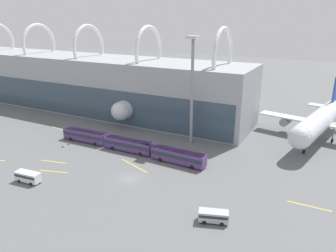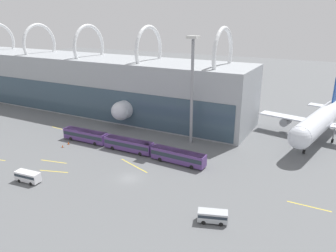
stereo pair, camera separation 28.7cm
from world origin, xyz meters
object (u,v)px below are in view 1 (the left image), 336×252
at_px(service_van_foreground, 213,216).
at_px(service_van_crossing, 28,176).
at_px(airliner_at_gate_near, 155,98).
at_px(shuttle_bus_0, 85,135).
at_px(shuttle_bus_1, 129,144).
at_px(airliner_at_gate_far, 320,121).
at_px(shuttle_bus_2, 178,156).
at_px(floodlight_mast, 192,81).
at_px(traffic_cone_0, 68,143).
at_px(traffic_cone_1, 63,146).

distance_m(service_van_foreground, service_van_crossing, 38.50).
bearing_deg(airliner_at_gate_near, shuttle_bus_0, -2.38).
xyz_separation_m(shuttle_bus_1, service_van_crossing, (-9.02, -23.02, -0.52)).
distance_m(airliner_at_gate_far, shuttle_bus_2, 41.08).
relative_size(airliner_at_gate_near, shuttle_bus_0, 3.24).
distance_m(shuttle_bus_2, service_van_foreground, 23.26).
bearing_deg(shuttle_bus_1, floodlight_mast, 47.99).
relative_size(airliner_at_gate_near, shuttle_bus_1, 3.24).
bearing_deg(shuttle_bus_0, traffic_cone_0, -125.79).
distance_m(shuttle_bus_0, service_van_foreground, 46.97).
bearing_deg(traffic_cone_1, service_van_crossing, -66.06).
bearing_deg(service_van_crossing, service_van_foreground, -178.36).
bearing_deg(shuttle_bus_2, shuttle_bus_1, 179.74).
bearing_deg(shuttle_bus_1, shuttle_bus_0, 179.14).
xyz_separation_m(shuttle_bus_0, service_van_foreground, (43.25, -18.29, -0.63)).
height_order(traffic_cone_0, traffic_cone_1, traffic_cone_0).
bearing_deg(traffic_cone_0, traffic_cone_1, -86.52).
relative_size(shuttle_bus_1, traffic_cone_1, 18.84).
xyz_separation_m(airliner_at_gate_near, shuttle_bus_1, (11.18, -32.72, -3.58)).
distance_m(shuttle_bus_1, floodlight_mast, 22.66).
relative_size(shuttle_bus_1, shuttle_bus_2, 1.00).
bearing_deg(shuttle_bus_2, floodlight_mast, 103.90).
height_order(service_van_foreground, service_van_crossing, service_van_crossing).
relative_size(shuttle_bus_0, traffic_cone_0, 16.39).
bearing_deg(floodlight_mast, service_van_crossing, -119.53).
bearing_deg(service_van_crossing, shuttle_bus_2, -141.29).
xyz_separation_m(shuttle_bus_0, shuttle_bus_1, (14.07, -0.05, 0.00)).
xyz_separation_m(airliner_at_gate_far, traffic_cone_1, (-57.78, -36.03, -5.38)).
xyz_separation_m(floodlight_mast, traffic_cone_0, (-27.98, -16.57, -16.35)).
relative_size(shuttle_bus_0, service_van_crossing, 2.40).
bearing_deg(service_van_foreground, shuttle_bus_2, 111.76).
height_order(shuttle_bus_0, floodlight_mast, floodlight_mast).
xyz_separation_m(airliner_at_gate_near, shuttle_bus_0, (-2.89, -32.67, -3.58)).
xyz_separation_m(shuttle_bus_2, service_van_crossing, (-23.09, -22.44, -0.52)).
relative_size(shuttle_bus_0, floodlight_mast, 0.48).
distance_m(shuttle_bus_1, traffic_cone_1, 17.69).
bearing_deg(service_van_crossing, floodlight_mast, -125.01).
bearing_deg(floodlight_mast, traffic_cone_0, -149.36).
bearing_deg(shuttle_bus_1, service_van_foreground, -32.68).
distance_m(floodlight_mast, traffic_cone_0, 36.40).
bearing_deg(service_van_foreground, service_van_crossing, 168.35).
bearing_deg(service_van_crossing, airliner_at_gate_far, -138.92).
bearing_deg(shuttle_bus_0, traffic_cone_1, -113.57).
relative_size(shuttle_bus_0, traffic_cone_1, 18.86).
bearing_deg(traffic_cone_1, service_van_foreground, -14.97).
xyz_separation_m(shuttle_bus_0, traffic_cone_1, (-2.50, -6.06, -1.49)).
bearing_deg(shuttle_bus_0, airliner_at_gate_far, 27.34).
relative_size(shuttle_bus_2, service_van_crossing, 2.41).
bearing_deg(airliner_at_gate_far, shuttle_bus_1, -43.00).
height_order(shuttle_bus_2, traffic_cone_1, shuttle_bus_2).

